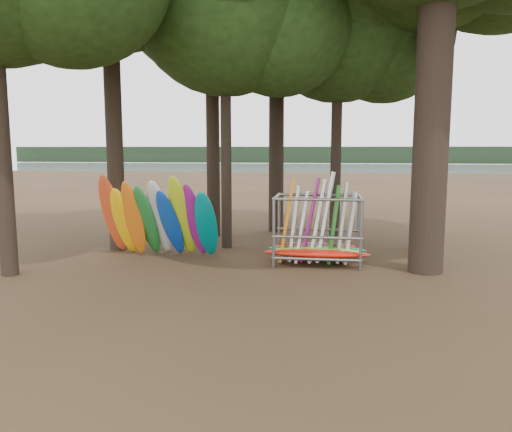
# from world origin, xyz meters

# --- Properties ---
(ground) EXTENTS (120.00, 120.00, 0.00)m
(ground) POSITION_xyz_m (0.00, 0.00, 0.00)
(ground) COLOR #47331E
(ground) RESTS_ON ground
(lake) EXTENTS (160.00, 160.00, 0.00)m
(lake) POSITION_xyz_m (0.00, 60.00, 0.00)
(lake) COLOR gray
(lake) RESTS_ON ground
(far_shore) EXTENTS (160.00, 4.00, 4.00)m
(far_shore) POSITION_xyz_m (0.00, 110.00, 2.00)
(far_shore) COLOR black
(far_shore) RESTS_ON ground
(oak_3) EXTENTS (7.33, 7.33, 11.65)m
(oak_3) POSITION_xyz_m (2.43, 5.94, 8.45)
(oak_3) COLOR black
(oak_3) RESTS_ON ground
(oak_5) EXTENTS (7.38, 7.38, 11.72)m
(oak_5) POSITION_xyz_m (-1.42, 3.26, 8.50)
(oak_5) COLOR black
(oak_5) RESTS_ON ground
(kayak_row) EXTENTS (4.01, 2.05, 2.88)m
(kayak_row) POSITION_xyz_m (-3.28, 1.41, 1.23)
(kayak_row) COLOR #DD471F
(kayak_row) RESTS_ON ground
(storage_rack) EXTENTS (3.19, 1.59, 2.86)m
(storage_rack) POSITION_xyz_m (1.87, 1.17, 0.99)
(storage_rack) COLOR slate
(storage_rack) RESTS_ON ground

